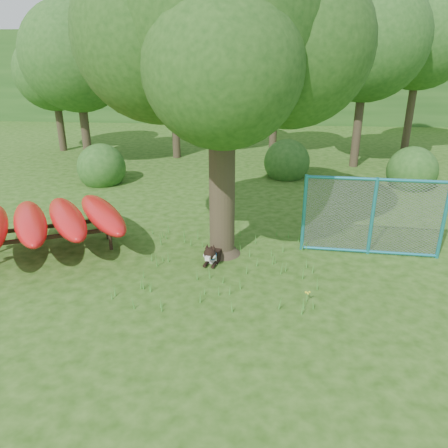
# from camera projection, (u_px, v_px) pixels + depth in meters

# --- Properties ---
(ground) EXTENTS (80.00, 80.00, 0.00)m
(ground) POSITION_uv_depth(u_px,v_px,m) (210.00, 288.00, 9.30)
(ground) COLOR #1E430D
(ground) RESTS_ON ground
(oak_tree) EXTENTS (6.32, 5.59, 7.69)m
(oak_tree) POSITION_uv_depth(u_px,v_px,m) (220.00, 29.00, 9.04)
(oak_tree) COLOR #31281B
(oak_tree) RESTS_ON ground
(wooden_post) EXTENTS (0.32, 0.12, 1.17)m
(wooden_post) POSITION_uv_depth(u_px,v_px,m) (226.00, 229.00, 10.74)
(wooden_post) COLOR #63574A
(wooden_post) RESTS_ON ground
(kayak_rack) EXTENTS (4.62, 4.16, 1.10)m
(kayak_rack) POSITION_uv_depth(u_px,v_px,m) (49.00, 220.00, 10.67)
(kayak_rack) COLOR black
(kayak_rack) RESTS_ON ground
(husky_dog) EXTENTS (0.49, 1.23, 0.56)m
(husky_dog) POSITION_uv_depth(u_px,v_px,m) (214.00, 253.00, 10.46)
(husky_dog) COLOR black
(husky_dog) RESTS_ON ground
(fence_section) EXTENTS (3.34, 0.31, 3.26)m
(fence_section) POSITION_uv_depth(u_px,v_px,m) (372.00, 217.00, 10.52)
(fence_section) COLOR teal
(fence_section) RESTS_ON ground
(wildflower_clump) EXTENTS (0.11, 0.12, 0.25)m
(wildflower_clump) POSITION_uv_depth(u_px,v_px,m) (307.00, 293.00, 8.71)
(wildflower_clump) COLOR #438D2E
(wildflower_clump) RESTS_ON ground
(bg_tree_a) EXTENTS (4.40, 4.40, 6.70)m
(bg_tree_a) POSITION_uv_depth(u_px,v_px,m) (77.00, 56.00, 17.42)
(bg_tree_a) COLOR #31281B
(bg_tree_a) RESTS_ON ground
(bg_tree_b) EXTENTS (5.20, 5.20, 8.22)m
(bg_tree_b) POSITION_uv_depth(u_px,v_px,m) (172.00, 28.00, 18.57)
(bg_tree_b) COLOR #31281B
(bg_tree_b) RESTS_ON ground
(bg_tree_c) EXTENTS (4.00, 4.00, 6.12)m
(bg_tree_c) POSITION_uv_depth(u_px,v_px,m) (276.00, 65.00, 19.68)
(bg_tree_c) COLOR #31281B
(bg_tree_c) RESTS_ON ground
(bg_tree_d) EXTENTS (4.80, 4.80, 7.50)m
(bg_tree_d) POSITION_uv_depth(u_px,v_px,m) (367.00, 40.00, 17.18)
(bg_tree_d) COLOR #31281B
(bg_tree_d) RESTS_ON ground
(bg_tree_e) EXTENTS (4.60, 4.60, 7.55)m
(bg_tree_e) POSITION_uv_depth(u_px,v_px,m) (421.00, 38.00, 19.65)
(bg_tree_e) COLOR #31281B
(bg_tree_e) RESTS_ON ground
(bg_tree_f) EXTENTS (3.60, 3.60, 5.55)m
(bg_tree_f) POSITION_uv_depth(u_px,v_px,m) (53.00, 72.00, 20.69)
(bg_tree_f) COLOR #31281B
(bg_tree_f) RESTS_ON ground
(shrub_left) EXTENTS (1.80, 1.80, 1.80)m
(shrub_left) POSITION_uv_depth(u_px,v_px,m) (103.00, 183.00, 16.65)
(shrub_left) COLOR #214E19
(shrub_left) RESTS_ON ground
(shrub_right) EXTENTS (1.80, 1.80, 1.80)m
(shrub_right) POSITION_uv_depth(u_px,v_px,m) (409.00, 187.00, 16.17)
(shrub_right) COLOR #214E19
(shrub_right) RESTS_ON ground
(shrub_mid) EXTENTS (1.80, 1.80, 1.80)m
(shrub_mid) POSITION_uv_depth(u_px,v_px,m) (286.00, 177.00, 17.46)
(shrub_mid) COLOR #214E19
(shrub_mid) RESTS_ON ground
(wooded_hillside) EXTENTS (80.00, 12.00, 6.00)m
(wooded_hillside) POSITION_uv_depth(u_px,v_px,m) (252.00, 74.00, 34.09)
(wooded_hillside) COLOR #214E19
(wooded_hillside) RESTS_ON ground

